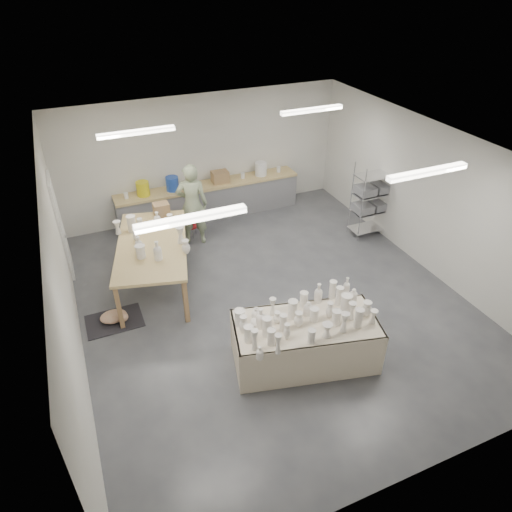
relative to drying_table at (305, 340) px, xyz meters
name	(u,v)px	position (x,y,z in m)	size (l,w,h in m)	color
room	(265,204)	(0.06, 1.73, 1.61)	(8.00, 8.02, 3.00)	#424449
back_counter	(209,199)	(0.15, 5.33, 0.04)	(4.60, 0.60, 1.24)	tan
wire_shelf	(372,199)	(3.36, 3.05, 0.47)	(0.88, 0.48, 1.80)	silver
drying_table	(305,340)	(0.00, 0.00, 0.00)	(2.47, 1.59, 1.17)	olive
work_table	(153,241)	(-1.71, 3.10, 0.52)	(1.90, 2.84, 1.34)	tan
rug	(114,321)	(-2.74, 2.19, -0.43)	(1.00, 0.70, 0.02)	black
cat	(115,316)	(-2.71, 2.17, -0.32)	(0.55, 0.45, 0.21)	white
potter	(192,205)	(-0.56, 4.31, 0.52)	(0.70, 0.46, 1.92)	#98A781
red_stool	(191,227)	(-0.56, 4.58, -0.19)	(0.40, 0.40, 0.28)	red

